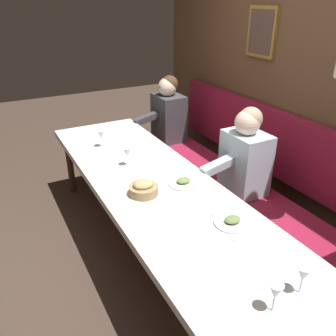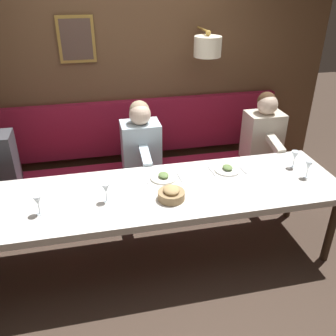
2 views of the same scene
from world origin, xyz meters
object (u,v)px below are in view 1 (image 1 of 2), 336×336
at_px(wine_glass_2, 127,153).
at_px(bread_bowl, 143,189).
at_px(wine_glass_0, 101,136).
at_px(diner_middle, 168,111).
at_px(wine_glass_1, 303,275).
at_px(dining_table, 156,191).
at_px(wine_glass_3, 275,292).
at_px(diner_near, 245,154).

bearing_deg(wine_glass_2, bread_bowl, -98.83).
relative_size(wine_glass_0, bread_bowl, 0.75).
distance_m(diner_middle, wine_glass_1, 2.89).
distance_m(dining_table, diner_middle, 1.70).
xyz_separation_m(wine_glass_3, bread_bowl, (-0.09, 1.27, -0.07)).
xyz_separation_m(dining_table, wine_glass_3, (-0.06, -1.36, 0.17)).
xyz_separation_m(dining_table, wine_glass_1, (0.14, -1.34, 0.17)).
distance_m(dining_table, wine_glass_0, 0.96).
bearing_deg(wine_glass_1, diner_middle, 75.10).
bearing_deg(diner_middle, diner_near, -90.00).
bearing_deg(bread_bowl, wine_glass_2, 81.17).
bearing_deg(dining_table, wine_glass_3, -92.52).
bearing_deg(wine_glass_3, dining_table, 87.48).
distance_m(dining_table, wine_glass_3, 1.37).
xyz_separation_m(dining_table, wine_glass_2, (-0.07, 0.42, 0.17)).
distance_m(wine_glass_3, bread_bowl, 1.27).
height_order(wine_glass_2, wine_glass_3, same).
distance_m(diner_middle, wine_glass_0, 1.14).
relative_size(diner_near, wine_glass_0, 4.82).
distance_m(dining_table, bread_bowl, 0.20).
bearing_deg(wine_glass_3, wine_glass_0, 91.79).
xyz_separation_m(wine_glass_0, wine_glass_3, (0.07, -2.29, 0.00)).
xyz_separation_m(diner_near, wine_glass_3, (-0.94, -1.36, 0.04)).
relative_size(diner_near, wine_glass_1, 4.82).
distance_m(dining_table, wine_glass_1, 1.36).
bearing_deg(wine_glass_3, diner_near, 55.31).
bearing_deg(wine_glass_0, dining_table, -81.99).
relative_size(wine_glass_0, wine_glass_1, 1.00).
bearing_deg(wine_glass_2, diner_middle, 47.23).
xyz_separation_m(diner_near, wine_glass_0, (-1.01, 0.93, 0.04)).
bearing_deg(bread_bowl, diner_near, 5.14).
distance_m(diner_middle, wine_glass_2, 1.40).
height_order(diner_near, bread_bowl, diner_near).
xyz_separation_m(diner_middle, bread_bowl, (-1.03, -1.54, -0.03)).
relative_size(dining_table, wine_glass_3, 19.67).
relative_size(wine_glass_2, wine_glass_3, 1.00).
height_order(wine_glass_2, bread_bowl, wine_glass_2).
bearing_deg(wine_glass_1, wine_glass_3, -174.18).
relative_size(dining_table, wine_glass_2, 19.67).
relative_size(wine_glass_1, bread_bowl, 0.75).
xyz_separation_m(diner_middle, wine_glass_2, (-0.95, -1.03, 0.04)).
bearing_deg(wine_glass_0, wine_glass_1, -83.21).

